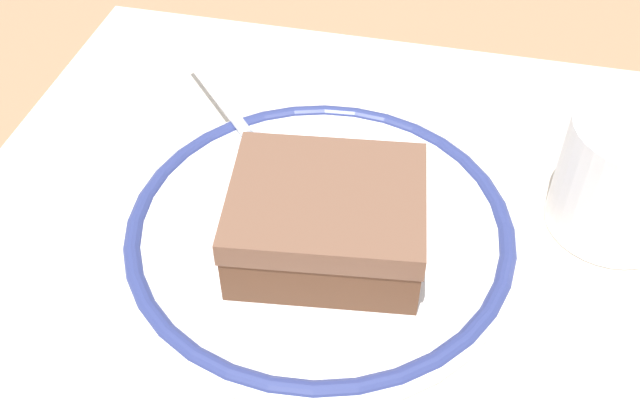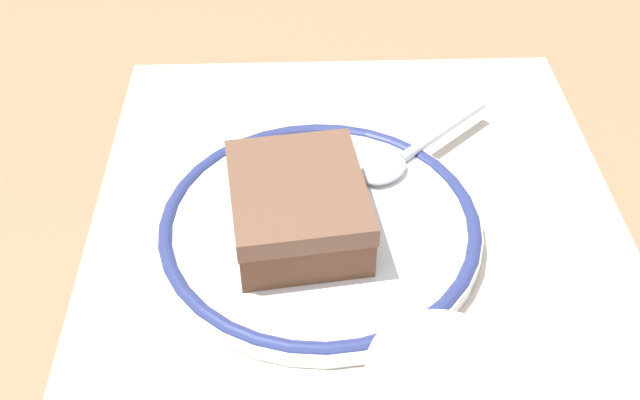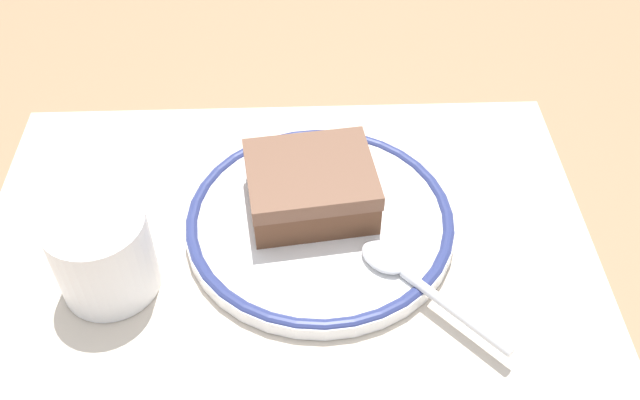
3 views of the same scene
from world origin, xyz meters
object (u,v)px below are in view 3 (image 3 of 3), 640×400
Objects in this scene: cup at (104,257)px; cake_slice at (311,186)px; spoon at (408,275)px; plate at (320,221)px.

cake_slice is at bearing 23.42° from cup.
cake_slice is 0.98× the size of spoon.
spoon is at bearing -3.40° from cup.
cup is at bearing -156.58° from cake_slice.
spoon is 0.23m from cup.
cup is at bearing -162.08° from plate.
plate is 0.03m from cake_slice.
spoon is (0.06, -0.07, 0.01)m from plate.
cup reaches higher than spoon.
plate is 2.98× the size of cup.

